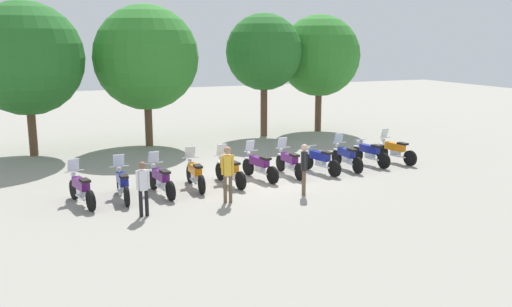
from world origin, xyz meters
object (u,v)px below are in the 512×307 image
(motorcycle_2, at_px, (161,179))
(motorcycle_6, at_px, (289,162))
(motorcycle_1, at_px, (122,184))
(person_0, at_px, (228,170))
(motorcycle_5, at_px, (259,165))
(motorcycle_3, at_px, (195,173))
(person_1, at_px, (304,165))
(motorcycle_0, at_px, (81,189))
(motorcycle_7, at_px, (320,160))
(tree_0, at_px, (26,59))
(motorcycle_8, at_px, (346,156))
(motorcycle_9, at_px, (370,153))
(tree_2, at_px, (264,52))
(motorcycle_4, at_px, (230,170))
(motorcycle_10, at_px, (395,150))
(tree_3, at_px, (319,56))
(person_2, at_px, (143,185))
(tree_1, at_px, (146,58))

(motorcycle_2, distance_m, motorcycle_6, 5.15)
(motorcycle_6, bearing_deg, motorcycle_1, 95.84)
(person_0, bearing_deg, motorcycle_5, 155.71)
(motorcycle_3, xyz_separation_m, person_1, (3.09, -2.19, 0.48))
(motorcycle_2, bearing_deg, motorcycle_0, 85.30)
(motorcycle_7, distance_m, tree_0, 13.31)
(motorcycle_3, xyz_separation_m, motorcycle_7, (5.08, 0.29, -0.01))
(motorcycle_8, distance_m, motorcycle_9, 1.29)
(person_0, height_order, tree_2, tree_2)
(motorcycle_4, distance_m, motorcycle_5, 1.30)
(motorcycle_10, xyz_separation_m, tree_0, (-13.98, 7.27, 3.74))
(motorcycle_10, bearing_deg, motorcycle_5, 82.67)
(person_0, bearing_deg, tree_3, 156.99)
(person_0, xyz_separation_m, tree_0, (-5.56, 10.10, 3.19))
(person_2, bearing_deg, tree_1, -15.52)
(motorcycle_2, height_order, tree_3, tree_3)
(motorcycle_3, height_order, tree_0, tree_0)
(motorcycle_9, bearing_deg, tree_3, -24.87)
(motorcycle_8, height_order, tree_0, tree_0)
(motorcycle_4, distance_m, tree_3, 13.11)
(motorcycle_10, height_order, tree_1, tree_1)
(motorcycle_10, height_order, tree_3, tree_3)
(motorcycle_0, xyz_separation_m, person_2, (1.57, -1.91, 0.43))
(motorcycle_9, bearing_deg, motorcycle_5, 84.85)
(motorcycle_6, bearing_deg, motorcycle_8, -90.27)
(person_1, bearing_deg, motorcycle_6, 94.64)
(motorcycle_1, xyz_separation_m, motorcycle_3, (2.54, 0.44, 0.00))
(motorcycle_7, bearing_deg, tree_0, 39.80)
(motorcycle_0, bearing_deg, person_0, -123.48)
(motorcycle_6, bearing_deg, tree_3, -36.24)
(person_0, height_order, tree_3, tree_3)
(tree_3, bearing_deg, tree_0, -175.50)
(motorcycle_8, distance_m, person_1, 4.23)
(motorcycle_5, bearing_deg, motorcycle_4, 90.66)
(motorcycle_4, bearing_deg, motorcycle_1, 88.79)
(motorcycle_2, xyz_separation_m, motorcycle_6, (5.09, 0.77, 0.00))
(motorcycle_1, relative_size, tree_1, 0.33)
(motorcycle_1, height_order, motorcycle_10, same)
(motorcycle_9, relative_size, person_2, 1.33)
(motorcycle_9, distance_m, tree_3, 9.50)
(motorcycle_8, xyz_separation_m, tree_3, (3.51, 8.73, 3.67))
(motorcycle_8, height_order, person_0, person_0)
(motorcycle_6, distance_m, motorcycle_8, 2.54)
(motorcycle_3, bearing_deg, tree_2, -34.82)
(tree_2, bearing_deg, motorcycle_9, -81.19)
(motorcycle_6, xyz_separation_m, motorcycle_9, (3.81, 0.32, -0.01))
(motorcycle_0, distance_m, tree_1, 10.44)
(tree_0, bearing_deg, motorcycle_9, -29.83)
(tree_0, xyz_separation_m, tree_2, (11.46, 0.79, 0.16))
(motorcycle_3, bearing_deg, motorcycle_10, -84.17)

